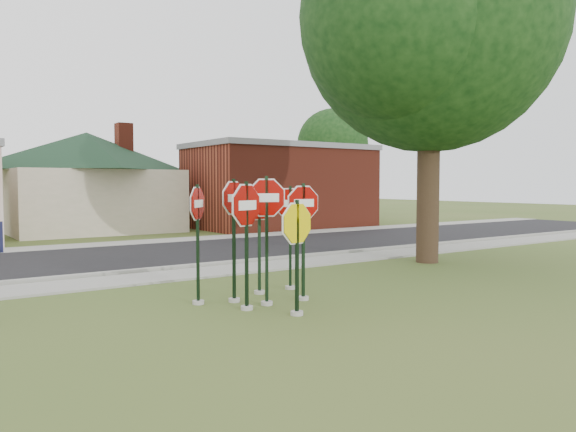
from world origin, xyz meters
TOP-DOWN VIEW (x-y plane):
  - ground at (0.00, 0.00)m, footprint 120.00×120.00m
  - sidewalk_near at (0.00, 5.50)m, footprint 60.00×1.60m
  - road at (0.00, 10.00)m, footprint 60.00×7.00m
  - sidewalk_far at (0.00, 14.30)m, footprint 60.00×1.60m
  - curb at (0.00, 6.50)m, footprint 60.00×0.20m
  - stop_sign_center at (-0.08, 1.08)m, footprint 1.04×0.37m
  - stop_sign_yellow at (-0.09, 0.01)m, footprint 1.09×0.26m
  - stop_sign_left at (-0.64, 0.95)m, footprint 1.10×0.44m
  - stop_sign_right at (0.83, 1.07)m, footprint 1.03×0.24m
  - stop_sign_back_right at (0.42, 2.17)m, footprint 1.06×0.24m
  - stop_sign_back_left at (-0.48, 1.74)m, footprint 0.91×0.39m
  - stop_sign_far_right at (1.32, 2.24)m, footprint 0.88×0.52m
  - stop_sign_far_left at (-1.20, 1.96)m, footprint 0.73×0.67m
  - building_house at (2.00, 22.00)m, footprint 11.60×11.60m
  - building_brick at (12.00, 18.50)m, footprint 10.20×6.20m
  - oak_tree at (7.50, 3.50)m, footprint 11.67×11.07m
  - bg_tree_right at (22.00, 26.00)m, footprint 5.60×5.60m

SIDE VIEW (x-z plane):
  - ground at x=0.00m, z-range 0.00..0.00m
  - road at x=0.00m, z-range 0.00..0.04m
  - sidewalk_near at x=0.00m, z-range 0.00..0.06m
  - sidewalk_far at x=0.00m, z-range 0.00..0.06m
  - curb at x=0.00m, z-range 0.00..0.14m
  - stop_sign_yellow at x=-0.09m, z-range 0.24..2.54m
  - stop_sign_far_right at x=1.32m, z-range 0.29..2.82m
  - stop_sign_far_left at x=-1.20m, z-range 0.28..2.85m
  - stop_sign_right at x=0.83m, z-range 0.31..2.91m
  - stop_sign_back_right at x=0.42m, z-range 0.32..2.92m
  - stop_sign_back_left at x=-0.48m, z-range 0.31..2.99m
  - stop_sign_left at x=-0.64m, z-range 0.35..3.00m
  - stop_sign_center at x=-0.08m, z-range 0.36..3.11m
  - building_brick at x=12.00m, z-range 0.03..4.78m
  - building_house at x=2.00m, z-range 0.55..6.75m
  - bg_tree_right at x=22.00m, z-range 1.38..9.78m
  - oak_tree at x=7.50m, z-range 1.73..13.28m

